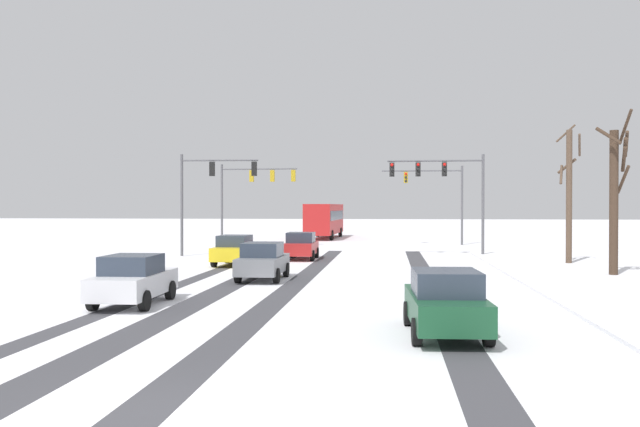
% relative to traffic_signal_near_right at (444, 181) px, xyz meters
% --- Properties ---
extents(ground_plane, '(300.00, 300.00, 0.00)m').
position_rel_traffic_signal_near_right_xyz_m(ground_plane, '(-7.12, -32.74, -4.79)').
color(ground_plane, white).
extents(wheel_track_left_lane, '(0.96, 38.23, 0.01)m').
position_rel_traffic_signal_near_right_xyz_m(wheel_track_left_lane, '(-7.30, -15.36, -4.79)').
color(wheel_track_left_lane, '#424247').
rests_on(wheel_track_left_lane, ground).
extents(wheel_track_right_lane, '(1.14, 38.23, 0.01)m').
position_rel_traffic_signal_near_right_xyz_m(wheel_track_right_lane, '(-9.83, -15.36, -4.79)').
color(wheel_track_right_lane, '#424247').
rests_on(wheel_track_right_lane, ground).
extents(wheel_track_center, '(0.97, 38.23, 0.01)m').
position_rel_traffic_signal_near_right_xyz_m(wheel_track_center, '(-1.88, -15.36, -4.79)').
color(wheel_track_center, '#424247').
rests_on(wheel_track_center, ground).
extents(wheel_track_oncoming, '(0.77, 38.23, 0.01)m').
position_rel_traffic_signal_near_right_xyz_m(wheel_track_oncoming, '(-11.96, -15.36, -4.79)').
color(wheel_track_oncoming, '#424247').
rests_on(wheel_track_oncoming, ground).
extents(sidewalk_kerb_right, '(4.00, 38.23, 0.12)m').
position_rel_traffic_signal_near_right_xyz_m(sidewalk_kerb_right, '(3.85, -17.10, -4.73)').
color(sidewalk_kerb_right, white).
rests_on(sidewalk_kerb_right, ground).
extents(traffic_signal_near_right, '(6.17, 0.39, 6.50)m').
position_rel_traffic_signal_near_right_xyz_m(traffic_signal_near_right, '(0.00, 0.00, 0.00)').
color(traffic_signal_near_right, '#56565B').
rests_on(traffic_signal_near_right, ground).
extents(traffic_signal_far_left, '(6.16, 0.55, 6.50)m').
position_rel_traffic_signal_near_right_xyz_m(traffic_signal_far_left, '(-14.25, 7.91, -0.00)').
color(traffic_signal_far_left, '#56565B').
rests_on(traffic_signal_far_left, ground).
extents(traffic_signal_far_right, '(6.65, 0.51, 6.50)m').
position_rel_traffic_signal_near_right_xyz_m(traffic_signal_far_right, '(0.59, 11.94, -0.33)').
color(traffic_signal_far_right, '#56565B').
rests_on(traffic_signal_far_right, ground).
extents(traffic_signal_near_left, '(5.01, 0.50, 6.50)m').
position_rel_traffic_signal_near_right_xyz_m(traffic_signal_near_left, '(-14.99, -1.92, -0.20)').
color(traffic_signal_near_left, '#56565B').
rests_on(traffic_signal_near_left, ground).
extents(car_red_lead, '(1.86, 4.12, 1.62)m').
position_rel_traffic_signal_near_right_xyz_m(car_red_lead, '(-8.75, -3.80, -3.98)').
color(car_red_lead, red).
rests_on(car_red_lead, ground).
extents(car_yellow_cab_second, '(1.93, 4.15, 1.62)m').
position_rel_traffic_signal_near_right_xyz_m(car_yellow_cab_second, '(-11.78, -7.93, -3.98)').
color(car_yellow_cab_second, yellow).
rests_on(car_yellow_cab_second, ground).
extents(car_grey_third, '(1.84, 4.10, 1.62)m').
position_rel_traffic_signal_near_right_xyz_m(car_grey_third, '(-8.93, -14.72, -3.98)').
color(car_grey_third, slate).
rests_on(car_grey_third, ground).
extents(car_white_fourth, '(1.93, 4.15, 1.62)m').
position_rel_traffic_signal_near_right_xyz_m(car_white_fourth, '(-11.72, -22.16, -3.98)').
color(car_white_fourth, silver).
rests_on(car_white_fourth, ground).
extents(car_dark_green_fifth, '(1.99, 4.18, 1.62)m').
position_rel_traffic_signal_near_right_xyz_m(car_dark_green_fifth, '(-2.13, -26.13, -3.98)').
color(car_dark_green_fifth, '#194C2D').
rests_on(car_dark_green_fifth, ground).
extents(bus_oncoming, '(2.99, 11.09, 3.38)m').
position_rel_traffic_signal_near_right_xyz_m(bus_oncoming, '(-9.88, 21.77, -2.80)').
color(bus_oncoming, '#B21E1E').
rests_on(bus_oncoming, ground).
extents(bare_tree_sidewalk_mid, '(1.62, 1.56, 7.64)m').
position_rel_traffic_signal_near_right_xyz_m(bare_tree_sidewalk_mid, '(6.92, -10.90, -1.02)').
color(bare_tree_sidewalk_mid, '#423023').
rests_on(bare_tree_sidewalk_mid, ground).
extents(bare_tree_sidewalk_far, '(1.36, 1.36, 7.83)m').
position_rel_traffic_signal_near_right_xyz_m(bare_tree_sidewalk_far, '(6.51, -4.67, -0.83)').
color(bare_tree_sidewalk_far, brown).
rests_on(bare_tree_sidewalk_far, ground).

